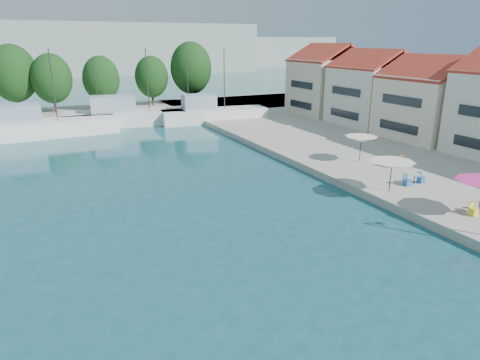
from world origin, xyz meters
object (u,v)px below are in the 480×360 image
trawler_02 (39,128)px  umbrella_white (392,165)px  umbrella_cream (361,139)px  trawler_03 (132,116)px  trawler_04 (212,114)px

trawler_02 → umbrella_white: size_ratio=5.35×
umbrella_cream → trawler_03: bearing=114.5°
trawler_02 → trawler_03: size_ratio=0.89×
trawler_03 → umbrella_white: bearing=-67.1°
trawler_03 → umbrella_cream: trawler_03 is taller
trawler_03 → umbrella_cream: 31.99m
trawler_04 → umbrella_white: size_ratio=4.67×
trawler_03 → trawler_04: same height
umbrella_white → trawler_03: bearing=105.4°
umbrella_white → trawler_02: bearing=122.7°
umbrella_white → umbrella_cream: 7.68m
trawler_02 → umbrella_white: (21.20, -33.03, 1.43)m
trawler_03 → trawler_04: (10.10, -3.13, 0.00)m
trawler_02 → trawler_03: bearing=12.7°
trawler_03 → trawler_04: 10.58m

